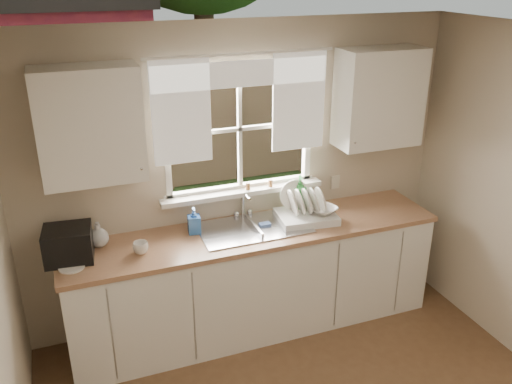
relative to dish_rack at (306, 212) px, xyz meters
name	(u,v)px	position (x,y,z in m)	size (l,w,h in m)	color
room_walls	(379,321)	(-0.46, -1.77, 0.25)	(3.62, 4.02, 2.50)	beige
ceiling	(397,60)	(-0.46, -1.70, 1.52)	(3.60, 4.00, 0.02)	silver
window	(241,149)	(-0.46, 0.30, 0.50)	(1.38, 0.16, 1.06)	white
curtains	(242,96)	(-0.46, 0.25, 0.95)	(1.50, 0.03, 0.81)	white
base_cabinets	(255,281)	(-0.46, -0.02, -0.55)	(3.00, 0.62, 0.87)	white
countertop	(255,232)	(-0.46, -0.02, -0.09)	(3.04, 0.65, 0.04)	#A57552
upper_cabinet_left	(90,125)	(-1.61, 0.12, 0.87)	(0.70, 0.33, 0.80)	white
upper_cabinet_right	(379,98)	(0.69, 0.12, 0.87)	(0.70, 0.33, 0.80)	white
wall_outlet	(335,182)	(0.42, 0.28, 0.10)	(0.08, 0.01, 0.12)	beige
sill_jars	(259,185)	(-0.32, 0.24, 0.20)	(0.24, 0.04, 0.06)	brown
sink	(253,236)	(-0.46, 0.01, -0.15)	(0.88, 0.52, 0.40)	#B7B7BC
dish_rack	(306,212)	(0.00, 0.00, 0.00)	(0.51, 0.40, 0.31)	white
bowl	(323,210)	(0.13, -0.05, 0.02)	(0.22, 0.22, 0.05)	beige
soap_bottle_a	(300,195)	(0.00, 0.13, 0.10)	(0.13, 0.13, 0.34)	green
soap_bottle_b	(194,220)	(-0.92, 0.10, 0.03)	(0.10, 0.10, 0.21)	#3672CB
soap_bottle_c	(98,234)	(-1.64, 0.15, 0.02)	(0.15, 0.15, 0.19)	beige
saucer	(72,267)	(-1.86, -0.11, -0.07)	(0.18, 0.18, 0.01)	white
cup	(141,248)	(-1.37, -0.08, -0.03)	(0.11, 0.11, 0.09)	silver
black_appliance	(68,244)	(-1.86, 0.02, 0.05)	(0.33, 0.29, 0.24)	black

